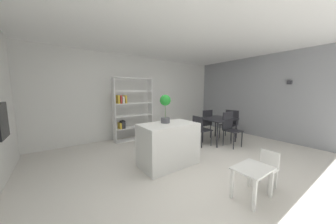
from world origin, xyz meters
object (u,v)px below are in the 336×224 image
Objects in this scene: potted_plant_on_island at (165,105)px; dining_table at (217,121)px; dining_chair_near at (230,126)px; child_chair_right at (267,167)px; open_bookshelf at (131,109)px; built_in_oven at (3,120)px; dining_chair_far at (205,122)px; dining_chair_island_side at (200,128)px; dining_chair_window_side at (230,122)px; kitchen_island at (168,144)px; child_table at (252,173)px.

dining_table is (2.14, 0.33, -0.60)m from potted_plant_on_island.
dining_chair_near is at bearing -3.63° from potted_plant_on_island.
dining_chair_near is at bearing 139.17° from child_chair_right.
open_bookshelf is 1.96× the size of dining_table.
built_in_oven is 4.97m from dining_chair_near.
dining_chair_far is at bearing 20.17° from potted_plant_on_island.
dining_chair_far is at bearing 90.65° from dining_table.
dining_chair_near is at bearing -118.86° from dining_chair_island_side.
dining_chair_far is at bearing -128.77° from dining_chair_window_side.
child_chair_right is 0.62× the size of dining_chair_near.
dining_chair_island_side is at bearing 162.93° from child_chair_right.
dining_chair_far is at bearing -53.27° from dining_chair_island_side.
open_bookshelf is 2.07× the size of dining_chair_far.
open_bookshelf is at bearing 138.94° from dining_chair_near.
potted_plant_on_island is at bearing -178.86° from dining_chair_near.
potted_plant_on_island is (-0.00, 0.11, 0.82)m from kitchen_island.
built_in_oven is at bearing 156.57° from kitchen_island.
dining_chair_island_side reaches higher than child_table.
dining_chair_island_side is (-0.72, 0.47, -0.04)m from dining_chair_near.
open_bookshelf is (0.06, 2.13, 0.55)m from kitchen_island.
dining_chair_window_side is at bearing 6.77° from potted_plant_on_island.
dining_chair_window_side is at bearing -7.21° from built_in_oven.
dining_table is at bearing -96.44° from dining_chair_window_side.
child_table is 3.24m from dining_chair_window_side.
built_in_oven is 1.03× the size of potted_plant_on_island.
potted_plant_on_island is 2.98m from dining_chair_window_side.
kitchen_island is at bearing -91.51° from open_bookshelf.
dining_chair_far is (2.14, 0.79, -0.70)m from potted_plant_on_island.
child_table is at bearing 156.56° from dining_chair_island_side.
potted_plant_on_island is at bearing 91.11° from kitchen_island.
dining_chair_window_side is (0.73, -0.44, -0.01)m from dining_chair_far.
dining_chair_island_side is at bearing 35.39° from dining_chair_far.
built_in_oven is 4.17m from dining_chair_island_side.
kitchen_island reaches higher than dining_chair_island_side.
child_table is at bearing -131.28° from dining_table.
dining_chair_near is at bearing -0.73° from kitchen_island.
built_in_oven is 1.03× the size of child_chair_right.
child_chair_right is 2.44m from dining_table.
dining_chair_window_side is at bearing 134.42° from child_chair_right.
child_table is 0.61× the size of dining_chair_window_side.
dining_chair_far reaches higher than dining_table.
dining_chair_near is at bearing -13.76° from built_in_oven.
dining_chair_window_side is (1.44, 0.01, 0.03)m from dining_chair_island_side.
built_in_oven reaches higher than dining_table.
dining_chair_near reaches higher than kitchen_island.
dining_table is at bearing 8.67° from potted_plant_on_island.
dining_chair_window_side is (2.87, 0.34, -0.71)m from potted_plant_on_island.
child_chair_right is (0.46, 0.00, -0.04)m from child_table.
child_table is at bearing -77.88° from potted_plant_on_island.
dining_chair_island_side is (1.07, 2.03, 0.15)m from child_table.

